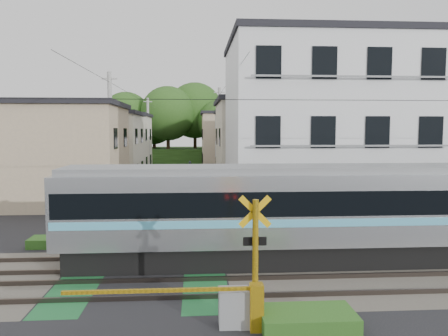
{
  "coord_description": "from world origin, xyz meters",
  "views": [
    {
      "loc": [
        1.62,
        -13.43,
        4.59
      ],
      "look_at": [
        2.84,
        5.0,
        2.98
      ],
      "focal_mm": 35.0,
      "sensor_mm": 36.0,
      "label": 1
    }
  ],
  "objects": [
    {
      "name": "ground",
      "position": [
        0.0,
        0.0,
        0.0
      ],
      "size": [
        120.0,
        120.0,
        0.0
      ],
      "primitive_type": "plane",
      "color": "black"
    },
    {
      "name": "track_bed",
      "position": [
        0.0,
        0.0,
        0.04
      ],
      "size": [
        120.0,
        120.0,
        0.14
      ],
      "color": "#47423A",
      "rests_on": "ground"
    },
    {
      "name": "crossing_signal_near",
      "position": [
        2.59,
        -3.65,
        0.71
      ],
      "size": [
        4.74,
        0.65,
        3.09
      ],
      "color": "#EDB10C",
      "rests_on": "ground"
    },
    {
      "name": "crossing_signal_far",
      "position": [
        -2.59,
        3.65,
        0.71
      ],
      "size": [
        4.74,
        0.65,
        3.09
      ],
      "color": "#EDB10C",
      "rests_on": "ground"
    },
    {
      "name": "apartment_block",
      "position": [
        8.5,
        9.49,
        4.66
      ],
      "size": [
        10.2,
        8.36,
        9.3
      ],
      "color": "silver",
      "rests_on": "ground"
    },
    {
      "name": "houses_row",
      "position": [
        0.25,
        25.92,
        3.24
      ],
      "size": [
        22.07,
        31.35,
        6.8
      ],
      "color": "tan",
      "rests_on": "ground"
    },
    {
      "name": "tree_hill",
      "position": [
        0.82,
        47.68,
        5.33
      ],
      "size": [
        40.0,
        13.53,
        11.48
      ],
      "color": "#2A511B",
      "rests_on": "ground"
    },
    {
      "name": "catenary",
      "position": [
        6.0,
        0.03,
        3.7
      ],
      "size": [
        60.0,
        5.04,
        7.0
      ],
      "color": "#2D2D33",
      "rests_on": "ground"
    },
    {
      "name": "utility_poles",
      "position": [
        -1.05,
        23.01,
        4.08
      ],
      "size": [
        7.9,
        42.0,
        8.0
      ],
      "color": "#A5A5A0",
      "rests_on": "ground"
    },
    {
      "name": "pedestrian",
      "position": [
        1.08,
        29.62,
        0.76
      ],
      "size": [
        0.57,
        0.39,
        1.53
      ],
      "primitive_type": "imported",
      "rotation": [
        0.0,
        0.0,
        3.18
      ],
      "color": "#31373E",
      "rests_on": "ground"
    },
    {
      "name": "weed_patches",
      "position": [
        1.76,
        -0.09,
        0.18
      ],
      "size": [
        10.25,
        8.8,
        0.4
      ],
      "color": "#2D5E1E",
      "rests_on": "ground"
    }
  ]
}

